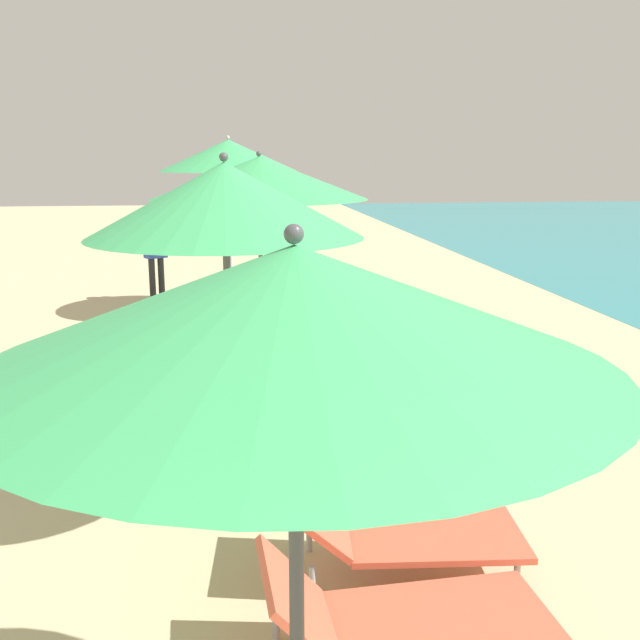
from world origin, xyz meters
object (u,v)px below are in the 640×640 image
object	(u,v)px
lounger_third_shoreside	(316,429)
umbrella_fourth	(259,178)
lounger_third_inland	(400,528)
lounger_fourth_inland	(338,372)
umbrella_second	(294,308)
lounger_farthest_shoreside	(278,285)
person_walking_mid	(155,248)
umbrella_third	(225,201)
lounger_fourth_shoreside	(342,329)
lounger_second_shoreside	(400,617)
umbrella_farthest	(228,156)

from	to	relation	value
lounger_third_shoreside	umbrella_fourth	world-z (taller)	umbrella_fourth
lounger_third_inland	lounger_third_shoreside	bearing A→B (deg)	103.99
lounger_third_shoreside	lounger_fourth_inland	bearing A→B (deg)	81.03
umbrella_second	lounger_fourth_inland	bearing A→B (deg)	79.73
lounger_fourth_inland	lounger_third_shoreside	bearing A→B (deg)	-102.76
lounger_farthest_shoreside	person_walking_mid	bearing A→B (deg)	173.46
umbrella_fourth	lounger_farthest_shoreside	xyz separation A→B (m)	(0.51, 4.39, -1.99)
umbrella_third	lounger_farthest_shoreside	bearing A→B (deg)	83.48
umbrella_fourth	umbrella_second	bearing A→B (deg)	-91.76
lounger_fourth_shoreside	lounger_farthest_shoreside	world-z (taller)	lounger_fourth_shoreside
lounger_third_inland	lounger_fourth_inland	world-z (taller)	lounger_third_inland
umbrella_second	lounger_second_shoreside	size ratio (longest dim) A/B	1.54
umbrella_second	umbrella_fourth	bearing A→B (deg)	88.24
lounger_third_inland	lounger_farthest_shoreside	distance (m)	8.71
lounger_third_shoreside	lounger_fourth_inland	distance (m)	1.61
lounger_third_inland	person_walking_mid	xyz separation A→B (m)	(-2.24, 8.91, 0.65)
lounger_fourth_inland	lounger_farthest_shoreside	size ratio (longest dim) A/B	0.92
person_walking_mid	lounger_fourth_shoreside	bearing A→B (deg)	-171.86
lounger_second_shoreside	lounger_third_inland	bearing A→B (deg)	73.82
lounger_second_shoreside	umbrella_fourth	size ratio (longest dim) A/B	0.59
lounger_second_shoreside	lounger_third_shoreside	world-z (taller)	lounger_second_shoreside
umbrella_second	lounger_third_shoreside	xyz separation A→B (m)	(0.51, 3.65, -1.84)
umbrella_farthest	person_walking_mid	distance (m)	2.38
umbrella_third	lounger_fourth_shoreside	bearing A→B (deg)	71.02
person_walking_mid	umbrella_third	bearing A→B (deg)	160.31
lounger_fourth_shoreside	umbrella_farthest	distance (m)	3.61
lounger_third_inland	umbrella_farthest	size ratio (longest dim) A/B	0.52
lounger_farthest_shoreside	person_walking_mid	world-z (taller)	person_walking_mid
lounger_second_shoreside	umbrella_fourth	xyz separation A→B (m)	(-0.43, 5.10, 2.02)
lounger_second_shoreside	umbrella_third	distance (m)	2.73
umbrella_second	lounger_second_shoreside	bearing A→B (deg)	59.42
lounger_third_inland	umbrella_fourth	world-z (taller)	umbrella_fourth
person_walking_mid	lounger_third_shoreside	bearing A→B (deg)	166.86
lounger_farthest_shoreside	lounger_fourth_inland	bearing A→B (deg)	-88.40
umbrella_second	umbrella_third	size ratio (longest dim) A/B	0.92
umbrella_fourth	lounger_fourth_inland	distance (m)	2.34
lounger_fourth_inland	lounger_second_shoreside	bearing A→B (deg)	-91.70
lounger_second_shoreside	umbrella_third	bearing A→B (deg)	112.77
lounger_third_inland	lounger_farthest_shoreside	world-z (taller)	lounger_farthest_shoreside
lounger_second_shoreside	lounger_third_inland	xyz separation A→B (m)	(0.19, 0.79, 0.04)
umbrella_second	lounger_fourth_shoreside	bearing A→B (deg)	79.65
lounger_third_inland	umbrella_farthest	xyz separation A→B (m)	(-0.93, 7.69, 2.22)
umbrella_fourth	umbrella_farthest	distance (m)	3.40
lounger_fourth_shoreside	umbrella_farthest	size ratio (longest dim) A/B	0.53
lounger_second_shoreside	lounger_fourth_inland	size ratio (longest dim) A/B	1.22
lounger_third_inland	umbrella_fourth	size ratio (longest dim) A/B	0.57
lounger_third_shoreside	umbrella_farthest	bearing A→B (deg)	102.76
lounger_third_inland	umbrella_second	bearing A→B (deg)	-108.86
umbrella_third	lounger_third_inland	distance (m)	2.36
lounger_second_shoreside	lounger_farthest_shoreside	world-z (taller)	lounger_farthest_shoreside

